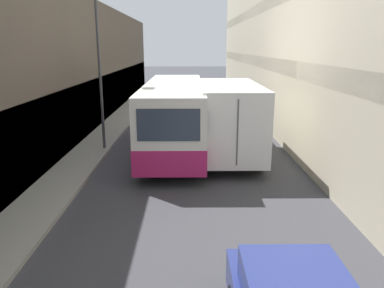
% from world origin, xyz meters
% --- Properties ---
extents(ground_plane, '(150.00, 150.00, 0.00)m').
position_xyz_m(ground_plane, '(0.00, 15.00, 0.00)').
color(ground_plane, '#38383D').
extents(sidewalk_left, '(1.63, 60.00, 0.14)m').
position_xyz_m(sidewalk_left, '(-4.50, 15.00, 0.07)').
color(sidewalk_left, gray).
rests_on(sidewalk_left, ground_plane).
extents(building_left_shopfront, '(2.40, 60.00, 7.13)m').
position_xyz_m(building_left_shopfront, '(-6.41, 15.00, 3.24)').
color(building_left_shopfront, '#51473D').
rests_on(building_left_shopfront, ground_plane).
extents(bus, '(2.48, 9.82, 3.02)m').
position_xyz_m(bus, '(-0.75, 16.86, 1.60)').
color(bus, silver).
rests_on(bus, ground_plane).
extents(box_truck, '(2.39, 8.11, 3.10)m').
position_xyz_m(box_truck, '(1.53, 16.47, 1.66)').
color(box_truck, silver).
rests_on(box_truck, ground_plane).
extents(street_lamp, '(0.36, 0.80, 7.13)m').
position_xyz_m(street_lamp, '(-3.93, 16.76, 5.04)').
color(street_lamp, '#38383D').
rests_on(street_lamp, sidewalk_left).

